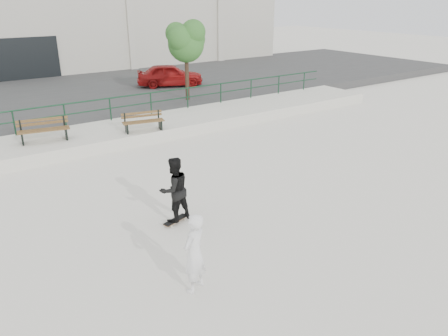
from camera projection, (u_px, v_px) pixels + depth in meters
ground at (235, 238)px, 11.09m from camera, size 120.00×120.00×0.00m
ledge at (101, 136)px, 18.23m from camera, size 30.00×3.00×0.50m
parking_strip at (47, 99)px, 24.71m from camera, size 60.00×14.00×0.50m
railing at (88, 107)px, 18.86m from camera, size 28.00×0.06×1.03m
bench_left at (44, 130)px, 16.72m from camera, size 1.95×0.87×0.87m
bench_right at (143, 122)px, 18.00m from camera, size 1.76×0.83×0.78m
tree at (186, 40)px, 22.43m from camera, size 2.33×2.07×4.14m
red_car at (170, 75)px, 26.81m from camera, size 4.32×3.06×1.37m
skateboard at (176, 220)px, 11.81m from camera, size 0.80×0.43×0.09m
standing_skater at (174, 189)px, 11.47m from camera, size 0.92×0.75×1.78m
seated_skater at (194, 253)px, 8.83m from camera, size 0.76×0.66×1.75m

